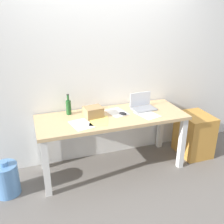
# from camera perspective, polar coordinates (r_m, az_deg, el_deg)

# --- Properties ---
(ground_plane) EXTENTS (8.00, 8.00, 0.00)m
(ground_plane) POSITION_cam_1_polar(r_m,az_deg,el_deg) (3.51, -0.00, -12.07)
(ground_plane) COLOR slate
(back_wall) EXTENTS (5.20, 0.08, 2.60)m
(back_wall) POSITION_cam_1_polar(r_m,az_deg,el_deg) (3.35, -2.28, 10.55)
(back_wall) COLOR white
(back_wall) RESTS_ON ground
(desk) EXTENTS (1.83, 0.69, 0.74)m
(desk) POSITION_cam_1_polar(r_m,az_deg,el_deg) (3.19, -0.00, -2.49)
(desk) COLOR tan
(desk) RESTS_ON ground
(laptop_right) EXTENTS (0.31, 0.24, 0.20)m
(laptop_right) POSITION_cam_1_polar(r_m,az_deg,el_deg) (3.38, 6.83, 1.44)
(laptop_right) COLOR gray
(laptop_right) RESTS_ON desk
(beer_bottle) EXTENTS (0.06, 0.06, 0.26)m
(beer_bottle) POSITION_cam_1_polar(r_m,az_deg,el_deg) (3.20, -9.63, 1.17)
(beer_bottle) COLOR #1E5123
(beer_bottle) RESTS_ON desk
(computer_mouse) EXTENTS (0.10, 0.12, 0.03)m
(computer_mouse) POSITION_cam_1_polar(r_m,az_deg,el_deg) (3.18, 2.42, -0.33)
(computer_mouse) COLOR black
(computer_mouse) RESTS_ON desk
(cardboard_box) EXTENTS (0.23, 0.21, 0.12)m
(cardboard_box) POSITION_cam_1_polar(r_m,az_deg,el_deg) (3.11, -4.17, 0.01)
(cardboard_box) COLOR tan
(cardboard_box) RESTS_ON desk
(paper_sheet_near_back) EXTENTS (0.27, 0.33, 0.00)m
(paper_sheet_near_back) POSITION_cam_1_polar(r_m,az_deg,el_deg) (3.25, 1.09, -0.06)
(paper_sheet_near_back) COLOR white
(paper_sheet_near_back) RESTS_ON desk
(paper_sheet_front_right) EXTENTS (0.28, 0.34, 0.00)m
(paper_sheet_front_right) POSITION_cam_1_polar(r_m,az_deg,el_deg) (3.22, 7.82, -0.52)
(paper_sheet_front_right) COLOR white
(paper_sheet_front_right) RESTS_ON desk
(paper_yellow_folder) EXTENTS (0.30, 0.35, 0.00)m
(paper_yellow_folder) POSITION_cam_1_polar(r_m,az_deg,el_deg) (3.02, -2.92, -1.93)
(paper_yellow_folder) COLOR #F4E06B
(paper_yellow_folder) RESTS_ON desk
(paper_sheet_front_left) EXTENTS (0.27, 0.33, 0.00)m
(paper_sheet_front_left) POSITION_cam_1_polar(r_m,az_deg,el_deg) (2.94, -6.84, -2.74)
(paper_sheet_front_left) COLOR white
(paper_sheet_front_left) RESTS_ON desk
(water_cooler_jug) EXTENTS (0.28, 0.28, 0.42)m
(water_cooler_jug) POSITION_cam_1_polar(r_m,az_deg,el_deg) (3.20, -22.42, -13.63)
(water_cooler_jug) COLOR #598CC6
(water_cooler_jug) RESTS_ON ground
(filing_cabinet) EXTENTS (0.40, 0.48, 0.60)m
(filing_cabinet) POSITION_cam_1_polar(r_m,az_deg,el_deg) (3.84, 17.76, -4.79)
(filing_cabinet) COLOR #C68938
(filing_cabinet) RESTS_ON ground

